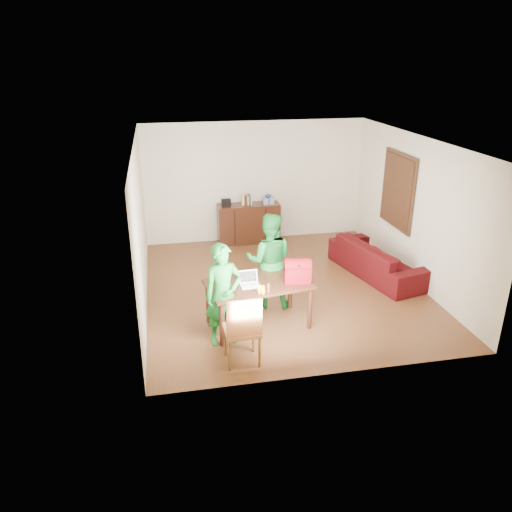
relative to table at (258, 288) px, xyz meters
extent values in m
cube|color=#452711|center=(0.73, 1.27, -0.71)|extent=(5.00, 5.50, 0.10)
cube|color=white|center=(0.73, 1.27, 2.09)|extent=(5.00, 5.50, 0.10)
cube|color=beige|center=(0.73, 4.07, 0.69)|extent=(5.00, 0.10, 2.70)
cube|color=beige|center=(0.73, -1.53, 0.69)|extent=(5.00, 0.10, 2.70)
cube|color=beige|center=(-1.82, 1.27, 0.69)|extent=(0.10, 5.50, 2.70)
cube|color=beige|center=(3.28, 1.27, 0.69)|extent=(0.10, 5.50, 2.70)
cube|color=#3F2614|center=(3.19, 1.97, 0.89)|extent=(0.04, 1.28, 1.48)
cube|color=#4D2C17|center=(3.16, 1.97, 0.89)|extent=(0.01, 1.18, 1.36)
cube|color=black|center=(0.53, 3.78, -0.21)|extent=(1.40, 0.45, 0.90)
cube|color=black|center=(0.03, 3.78, 0.31)|extent=(0.20, 0.14, 0.14)
cube|color=#A8A8B2|center=(0.98, 3.78, 0.31)|extent=(0.24, 0.22, 0.14)
ellipsoid|color=#17389A|center=(0.98, 3.78, 0.42)|extent=(0.14, 0.14, 0.07)
cube|color=black|center=(0.00, 0.00, 0.07)|extent=(1.73, 1.15, 0.04)
cylinder|color=black|center=(-0.65, -0.49, -0.30)|extent=(0.07, 0.07, 0.71)
cylinder|color=black|center=(0.77, -0.25, -0.30)|extent=(0.07, 0.07, 0.71)
cylinder|color=black|center=(-0.77, 0.25, -0.30)|extent=(0.07, 0.07, 0.71)
cylinder|color=black|center=(0.65, 0.49, -0.30)|extent=(0.07, 0.07, 0.71)
cube|color=brown|center=(-0.43, -0.94, -0.16)|extent=(0.49, 0.47, 0.05)
cube|color=brown|center=(-0.42, -1.15, 0.13)|extent=(0.48, 0.04, 0.55)
imported|color=#156120|center=(-0.60, -0.38, 0.13)|extent=(0.63, 0.47, 1.58)
imported|color=#166524|center=(0.32, 0.67, 0.17)|extent=(0.93, 0.81, 1.65)
cube|color=white|center=(-0.15, -0.09, 0.10)|extent=(0.30, 0.22, 0.02)
cube|color=black|center=(-0.15, -0.09, 0.21)|extent=(0.30, 0.09, 0.19)
cylinder|color=#582614|center=(0.08, -0.34, 0.17)|extent=(0.06, 0.06, 0.16)
cube|color=maroon|center=(0.60, -0.07, 0.24)|extent=(0.44, 0.29, 0.30)
imported|color=#390708|center=(2.68, 1.48, -0.33)|extent=(1.37, 2.37, 0.65)
camera|label=1|loc=(-1.40, -6.86, 3.40)|focal=35.00mm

